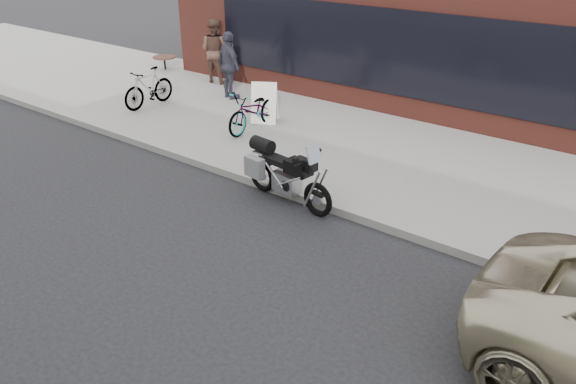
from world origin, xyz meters
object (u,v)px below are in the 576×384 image
motorcycle (283,173)px  cafe_table (164,58)px  bicycle_front (254,111)px  cafe_patron_left (215,51)px  cafe_patron_right (229,66)px  bicycle_rear (149,88)px  sandwich_sign (265,102)px

motorcycle → cafe_table: motorcycle is taller
bicycle_front → cafe_table: bearing=154.1°
cafe_table → cafe_patron_left: size_ratio=0.39×
bicycle_front → cafe_patron_right: bearing=142.0°
bicycle_rear → cafe_patron_right: 2.19m
motorcycle → bicycle_rear: size_ratio=1.22×
bicycle_rear → cafe_table: 3.87m
motorcycle → bicycle_front: 3.38m
cafe_patron_left → cafe_table: bearing=-9.0°
motorcycle → sandwich_sign: bearing=141.5°
bicycle_rear → sandwich_sign: (3.15, 0.88, -0.01)m
sandwich_sign → cafe_patron_right: cafe_patron_right is taller
motorcycle → cafe_patron_left: (-6.16, 4.70, 0.53)m
motorcycle → bicycle_rear: bearing=169.2°
cafe_table → cafe_patron_left: cafe_patron_left is taller
motorcycle → cafe_table: size_ratio=2.74×
bicycle_rear → sandwich_sign: 3.27m
sandwich_sign → cafe_patron_right: (-1.95, 0.91, 0.41)m
cafe_table → cafe_patron_left: bearing=-1.6°
bicycle_front → cafe_patron_left: cafe_patron_left is taller
bicycle_front → sandwich_sign: (-0.18, 0.60, 0.02)m
motorcycle → bicycle_front: (-2.55, 2.21, 0.06)m
bicycle_front → cafe_patron_left: (-3.60, 2.49, 0.46)m
motorcycle → sandwich_sign: motorcycle is taller
bicycle_front → sandwich_sign: 0.63m
cafe_patron_left → cafe_patron_right: 1.77m
bicycle_rear → cafe_patron_right: bearing=53.7°
motorcycle → bicycle_front: bearing=146.4°
cafe_table → bicycle_rear: bearing=-47.2°
bicycle_front → cafe_patron_left: bearing=142.7°
sandwich_sign → cafe_patron_left: cafe_patron_left is taller
cafe_patron_right → cafe_patron_left: bearing=-13.7°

